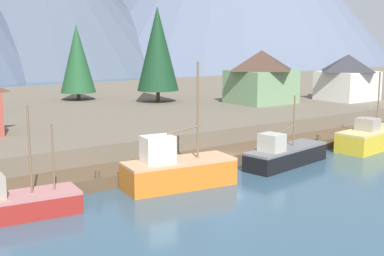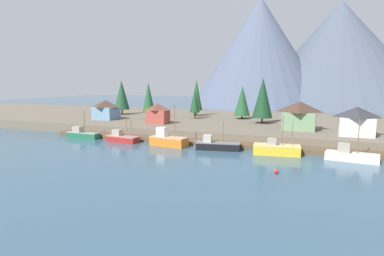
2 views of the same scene
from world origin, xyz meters
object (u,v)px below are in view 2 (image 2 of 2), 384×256
(fishing_boat_black, at_px, (217,145))
(conifer_near_left, at_px, (149,97))
(house_green, at_px, (299,115))
(conifer_mid_left, at_px, (242,101))
(house_white, at_px, (356,121))
(fishing_boat_green, at_px, (82,134))
(house_red, at_px, (158,113))
(conifer_mid_right, at_px, (263,98))
(conifer_back_right, at_px, (195,101))
(channel_buoy, at_px, (276,171))
(fishing_boat_red, at_px, (122,138))
(fishing_boat_orange, at_px, (168,140))
(house_blue, at_px, (106,109))
(conifer_back_left, at_px, (196,95))
(fishing_boat_white, at_px, (351,155))
(conifer_near_right, at_px, (122,95))
(fishing_boat_yellow, at_px, (276,149))

(fishing_boat_black, bearing_deg, conifer_near_left, 129.62)
(house_green, height_order, conifer_mid_left, conifer_mid_left)
(house_white, bearing_deg, fishing_boat_green, -167.66)
(house_red, xyz_separation_m, conifer_mid_right, (27.13, 11.37, 4.29))
(conifer_back_right, height_order, channel_buoy, conifer_back_right)
(house_white, bearing_deg, fishing_boat_black, -151.54)
(conifer_near_left, xyz_separation_m, channel_buoy, (45.10, -40.31, -8.82))
(fishing_boat_red, xyz_separation_m, conifer_mid_left, (20.43, 36.29, 7.32))
(house_green, bearing_deg, conifer_mid_right, 139.66)
(fishing_boat_green, distance_m, fishing_boat_orange, 24.53)
(fishing_boat_green, relative_size, house_blue, 1.30)
(conifer_near_left, bearing_deg, conifer_back_left, 49.80)
(fishing_boat_white, bearing_deg, fishing_boat_red, -173.05)
(conifer_back_left, bearing_deg, channel_buoy, -57.62)
(house_white, bearing_deg, conifer_mid_left, 144.43)
(house_green, distance_m, conifer_mid_left, 25.40)
(conifer_mid_left, distance_m, conifer_mid_right, 11.63)
(fishing_boat_green, height_order, house_red, house_red)
(conifer_mid_left, xyz_separation_m, conifer_mid_right, (7.78, -8.53, 1.42))
(fishing_boat_white, height_order, house_blue, house_blue)
(conifer_mid_right, xyz_separation_m, conifer_back_right, (-21.90, 3.71, -1.50))
(fishing_boat_green, xyz_separation_m, conifer_mid_left, (32.66, 35.69, 7.23))
(house_blue, relative_size, conifer_back_right, 0.75)
(fishing_boat_green, distance_m, conifer_mid_right, 49.48)
(fishing_boat_green, distance_m, channel_buoy, 52.00)
(fishing_boat_white, relative_size, conifer_mid_left, 0.88)
(fishing_boat_orange, xyz_separation_m, conifer_mid_left, (8.15, 36.62, 6.93))
(fishing_boat_green, height_order, house_blue, house_blue)
(house_red, bearing_deg, conifer_mid_right, 22.75)
(fishing_boat_black, height_order, conifer_back_left, conifer_back_left)
(fishing_boat_red, bearing_deg, house_blue, 139.85)
(fishing_boat_black, height_order, conifer_near_right, conifer_near_right)
(house_white, bearing_deg, conifer_mid_right, 149.67)
(house_white, height_order, conifer_near_right, conifer_near_right)
(conifer_back_right, bearing_deg, channel_buoy, -55.34)
(fishing_boat_yellow, relative_size, conifer_mid_right, 0.73)
(conifer_back_left, bearing_deg, fishing_boat_orange, -77.96)
(house_red, bearing_deg, conifer_back_left, 83.41)
(fishing_boat_black, height_order, house_white, house_white)
(conifer_near_left, relative_size, channel_buoy, 16.46)
(conifer_mid_left, bearing_deg, conifer_back_right, -161.15)
(house_green, xyz_separation_m, house_white, (12.26, -4.39, -0.33))
(fishing_boat_red, xyz_separation_m, house_red, (1.09, 16.39, 4.45))
(fishing_boat_green, bearing_deg, house_red, 51.12)
(conifer_back_right, bearing_deg, fishing_boat_white, -36.61)
(conifer_near_right, bearing_deg, fishing_boat_yellow, -30.48)
(conifer_near_right, relative_size, conifer_back_right, 1.29)
(fishing_boat_green, bearing_deg, conifer_near_right, 108.17)
(fishing_boat_yellow, relative_size, channel_buoy, 13.21)
(house_blue, bearing_deg, conifer_back_left, 42.03)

